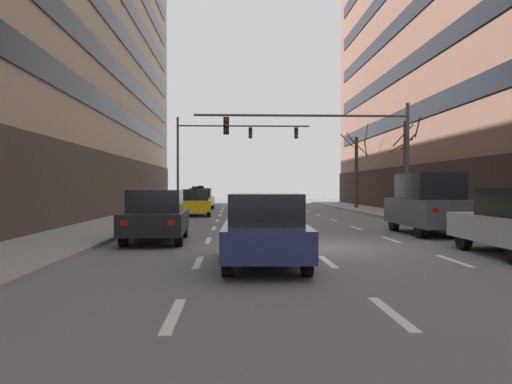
{
  "coord_description": "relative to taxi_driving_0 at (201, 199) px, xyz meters",
  "views": [
    {
      "loc": [
        -2.21,
        -15.22,
        1.77
      ],
      "look_at": [
        -0.85,
        16.19,
        1.43
      ],
      "focal_mm": 36.9,
      "sensor_mm": 36.0,
      "label": 1
    }
  ],
  "objects": [
    {
      "name": "ground_plane",
      "position": [
        4.68,
        -25.1,
        -0.81
      ],
      "size": [
        120.0,
        120.0,
        0.0
      ],
      "primitive_type": "plane",
      "color": "slate"
    },
    {
      "name": "sidewalk_left",
      "position": [
        -2.91,
        -25.1,
        -0.74
      ],
      "size": [
        3.09,
        80.0,
        0.14
      ],
      "primitive_type": "cube",
      "color": "gray",
      "rests_on": "ground"
    },
    {
      "name": "lane_stripe_l1_s2",
      "position": [
        1.66,
        -33.1,
        -0.81
      ],
      "size": [
        0.16,
        2.0,
        0.01
      ],
      "primitive_type": "cube",
      "color": "silver",
      "rests_on": "ground"
    },
    {
      "name": "lane_stripe_l1_s3",
      "position": [
        1.66,
        -28.1,
        -0.81
      ],
      "size": [
        0.16,
        2.0,
        0.01
      ],
      "primitive_type": "cube",
      "color": "silver",
      "rests_on": "ground"
    },
    {
      "name": "lane_stripe_l1_s4",
      "position": [
        1.66,
        -23.1,
        -0.81
      ],
      "size": [
        0.16,
        2.0,
        0.01
      ],
      "primitive_type": "cube",
      "color": "silver",
      "rests_on": "ground"
    },
    {
      "name": "lane_stripe_l1_s5",
      "position": [
        1.66,
        -18.1,
        -0.81
      ],
      "size": [
        0.16,
        2.0,
        0.01
      ],
      "primitive_type": "cube",
      "color": "silver",
      "rests_on": "ground"
    },
    {
      "name": "lane_stripe_l1_s6",
      "position": [
        1.66,
        -13.1,
        -0.81
      ],
      "size": [
        0.16,
        2.0,
        0.01
      ],
      "primitive_type": "cube",
      "color": "silver",
      "rests_on": "ground"
    },
    {
      "name": "lane_stripe_l1_s7",
      "position": [
        1.66,
        -8.1,
        -0.81
      ],
      "size": [
        0.16,
        2.0,
        0.01
      ],
      "primitive_type": "cube",
      "color": "silver",
      "rests_on": "ground"
    },
    {
      "name": "lane_stripe_l1_s8",
      "position": [
        1.66,
        -3.1,
        -0.81
      ],
      "size": [
        0.16,
        2.0,
        0.01
      ],
      "primitive_type": "cube",
      "color": "silver",
      "rests_on": "ground"
    },
    {
      "name": "lane_stripe_l1_s9",
      "position": [
        1.66,
        1.9,
        -0.81
      ],
      "size": [
        0.16,
        2.0,
        0.01
      ],
      "primitive_type": "cube",
      "color": "silver",
      "rests_on": "ground"
    },
    {
      "name": "lane_stripe_l1_s10",
      "position": [
        1.66,
        6.9,
        -0.81
      ],
      "size": [
        0.16,
        2.0,
        0.01
      ],
      "primitive_type": "cube",
      "color": "silver",
      "rests_on": "ground"
    },
    {
      "name": "lane_stripe_l2_s2",
      "position": [
        4.68,
        -33.1,
        -0.81
      ],
      "size": [
        0.16,
        2.0,
        0.01
      ],
      "primitive_type": "cube",
      "color": "silver",
      "rests_on": "ground"
    },
    {
      "name": "lane_stripe_l2_s3",
      "position": [
        4.68,
        -28.1,
        -0.81
      ],
      "size": [
        0.16,
        2.0,
        0.01
      ],
      "primitive_type": "cube",
      "color": "silver",
      "rests_on": "ground"
    },
    {
      "name": "lane_stripe_l2_s4",
      "position": [
        4.68,
        -23.1,
        -0.81
      ],
      "size": [
        0.16,
        2.0,
        0.01
      ],
      "primitive_type": "cube",
      "color": "silver",
      "rests_on": "ground"
    },
    {
      "name": "lane_stripe_l2_s5",
      "position": [
        4.68,
        -18.1,
        -0.81
      ],
      "size": [
        0.16,
        2.0,
        0.01
      ],
      "primitive_type": "cube",
      "color": "silver",
      "rests_on": "ground"
    },
    {
      "name": "lane_stripe_l2_s6",
      "position": [
        4.68,
        -13.1,
        -0.81
      ],
      "size": [
        0.16,
        2.0,
        0.01
      ],
      "primitive_type": "cube",
      "color": "silver",
      "rests_on": "ground"
    },
    {
      "name": "lane_stripe_l2_s7",
      "position": [
        4.68,
        -8.1,
        -0.81
      ],
      "size": [
        0.16,
        2.0,
        0.01
      ],
      "primitive_type": "cube",
      "color": "silver",
      "rests_on": "ground"
    },
    {
      "name": "lane_stripe_l2_s8",
      "position": [
        4.68,
        -3.1,
        -0.81
      ],
      "size": [
        0.16,
        2.0,
        0.01
      ],
      "primitive_type": "cube",
      "color": "silver",
      "rests_on": "ground"
    },
    {
      "name": "lane_stripe_l2_s9",
      "position": [
        4.68,
        1.9,
        -0.81
      ],
      "size": [
        0.16,
        2.0,
        0.01
      ],
      "primitive_type": "cube",
      "color": "silver",
      "rests_on": "ground"
    },
    {
      "name": "lane_stripe_l2_s10",
      "position": [
        4.68,
        6.9,
        -0.81
      ],
      "size": [
        0.16,
        2.0,
        0.01
      ],
      "primitive_type": "cube",
      "color": "silver",
      "rests_on": "ground"
    },
    {
      "name": "lane_stripe_l3_s3",
      "position": [
        7.7,
        -28.1,
        -0.81
      ],
      "size": [
        0.16,
        2.0,
        0.01
      ],
      "primitive_type": "cube",
      "color": "silver",
      "rests_on": "ground"
    },
    {
      "name": "lane_stripe_l3_s4",
      "position": [
        7.7,
        -23.1,
        -0.81
      ],
      "size": [
        0.16,
        2.0,
        0.01
      ],
      "primitive_type": "cube",
      "color": "silver",
      "rests_on": "ground"
    },
    {
      "name": "lane_stripe_l3_s5",
      "position": [
        7.7,
        -18.1,
        -0.81
      ],
      "size": [
        0.16,
        2.0,
        0.01
      ],
      "primitive_type": "cube",
      "color": "silver",
      "rests_on": "ground"
    },
    {
      "name": "lane_stripe_l3_s6",
      "position": [
        7.7,
        -13.1,
        -0.81
      ],
      "size": [
        0.16,
        2.0,
        0.01
      ],
      "primitive_type": "cube",
      "color": "silver",
      "rests_on": "ground"
    },
    {
      "name": "lane_stripe_l3_s7",
      "position": [
        7.7,
        -8.1,
        -0.81
      ],
      "size": [
        0.16,
        2.0,
        0.01
      ],
      "primitive_type": "cube",
      "color": "silver",
      "rests_on": "ground"
    },
    {
      "name": "lane_stripe_l3_s8",
      "position": [
        7.7,
        -3.1,
        -0.81
      ],
      "size": [
        0.16,
        2.0,
        0.01
      ],
      "primitive_type": "cube",
      "color": "silver",
      "rests_on": "ground"
    },
    {
      "name": "lane_stripe_l3_s9",
      "position": [
        7.7,
        1.9,
        -0.81
      ],
      "size": [
        0.16,
        2.0,
        0.01
      ],
      "primitive_type": "cube",
      "color": "silver",
      "rests_on": "ground"
    },
    {
      "name": "lane_stripe_l3_s10",
      "position": [
        7.7,
        6.9,
        -0.81
      ],
      "size": [
        0.16,
        2.0,
        0.01
      ],
      "primitive_type": "cube",
      "color": "silver",
      "rests_on": "ground"
    },
    {
      "name": "taxi_driving_0",
      "position": [
        0.0,
        0.0,
        0.0
      ],
      "size": [
        1.93,
        4.41,
        1.82
      ],
      "color": "black",
      "rests_on": "ground"
    },
    {
      "name": "taxi_driving_1",
      "position": [
        0.21,
        -8.6,
        -0.02
      ],
      "size": [
        1.98,
        4.34,
        1.77
      ],
      "color": "black",
      "rests_on": "ground"
    },
    {
      "name": "car_driving_2",
      "position": [
        3.17,
        -28.79,
        -0.02
      ],
      "size": [
        1.91,
        4.34,
        1.61
      ],
      "color": "black",
      "rests_on": "ground"
    },
    {
      "name": "car_driving_3",
      "position": [
        0.02,
        -23.53,
        0.01
      ],
      "size": [
        2.0,
        4.48,
        1.66
      ],
      "color": "black",
      "rests_on": "ground"
    },
    {
      "name": "car_parked_2",
      "position": [
        9.68,
        -21.26,
        0.31
      ],
      "size": [
        2.0,
        4.66,
        2.25
      ],
      "color": "black",
      "rests_on": "ground"
    },
    {
      "name": "traffic_signal_0",
      "position": [
        7.6,
        -14.57,
        3.34
      ],
      "size": [
        10.67,
        0.35,
        5.78
      ],
      "color": "#4C4C51",
      "rests_on": "sidewalk_right"
    },
    {
      "name": "traffic_signal_1",
      "position": [
        1.7,
        0.04,
        4.23
      ],
      "size": [
        10.19,
        0.35,
        6.92
      ],
      "color": "#4C4C51",
      "rests_on": "sidewalk_left"
    },
    {
      "name": "street_tree_0",
      "position": [
        11.97,
        -11.83,
        2.04
      ],
      "size": [
        1.47,
        1.48,
        5.38
      ],
      "color": "#4C3823",
      "rests_on": "sidewalk_right"
    },
    {
      "name": "street_tree_2",
      "position": [
        11.96,
        -0.22,
        2.29
      ],
      "size": [
        2.11,
        1.84,
        6.4
      ],
      "color": "#4C3823",
      "rests_on": "sidewalk_right"
    },
    {
      "name": "pedestrian_0",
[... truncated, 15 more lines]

